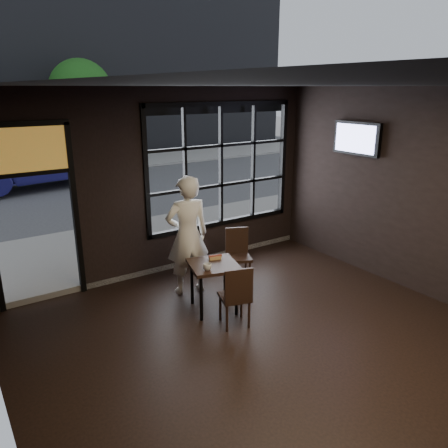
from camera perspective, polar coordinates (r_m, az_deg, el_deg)
floor at (r=5.52m, az=9.78°, el=-18.17°), size 6.00×7.00×0.02m
ceiling at (r=4.51m, az=11.97°, el=17.42°), size 6.00×7.00×0.02m
window_frame at (r=8.11m, az=-0.42°, el=7.64°), size 3.06×0.12×2.28m
stained_transom at (r=6.81m, az=-24.58°, el=8.87°), size 1.20×0.06×0.70m
street_asphalt at (r=27.55m, az=-27.25°, el=8.90°), size 60.00×41.00×0.04m
cafe_table at (r=6.51m, az=-1.35°, el=-8.16°), size 0.84×0.84×0.74m
chair_near at (r=6.09m, az=1.39°, el=-9.22°), size 0.49×0.49×0.91m
chair_window at (r=7.40m, az=1.95°, el=-4.20°), size 0.52×0.52×0.91m
man at (r=6.87m, az=-4.79°, el=-1.51°), size 0.77×0.57×1.92m
hotdog at (r=6.52m, az=-1.17°, el=-4.38°), size 0.21×0.13×0.06m
cup at (r=6.14m, az=-2.19°, el=-5.63°), size 0.16×0.16×0.10m
tv at (r=7.98m, az=16.95°, el=10.65°), size 0.11×0.96×0.56m
navy_car at (r=15.51m, az=-23.09°, el=7.66°), size 5.12×2.44×1.62m
tree_right at (r=19.39m, az=-18.19°, el=16.16°), size 2.51×2.51×4.29m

